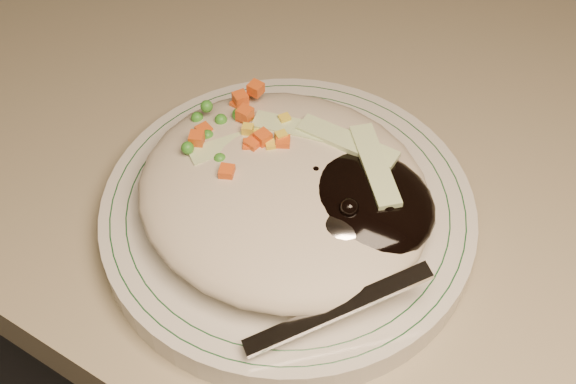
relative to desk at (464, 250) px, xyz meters
The scene contains 4 objects.
desk is the anchor object (origin of this frame).
plate 0.30m from the desk, 111.85° to the right, with size 0.25×0.25×0.02m, color beige.
plate_rim 0.30m from the desk, 111.85° to the right, with size 0.24×0.24×0.00m.
meal 0.32m from the desk, 110.67° to the right, with size 0.21×0.19×0.05m.
Camera 1 is at (0.10, 0.91, 1.17)m, focal length 50.00 mm.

